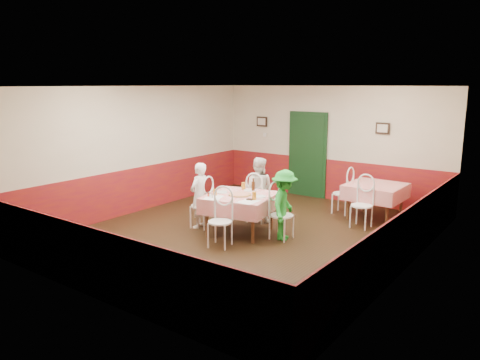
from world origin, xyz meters
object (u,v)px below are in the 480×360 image
Objects in this scene: chair_second_a at (342,194)px; chair_left at (202,206)px; glass_b at (254,196)px; pizza at (240,195)px; chair_far at (257,201)px; wallet at (250,199)px; second_table at (375,202)px; diner_left at (199,195)px; main_table at (240,214)px; diner_far at (258,189)px; glass_a at (215,192)px; beer_bottle at (253,185)px; chair_right at (282,216)px; chair_near at (220,222)px; chair_second_b at (362,206)px; glass_c at (243,186)px; diner_right at (284,205)px.

chair_left is at bearing -33.74° from chair_second_a.
pizza is at bearing 163.03° from glass_b.
chair_far is at bearing 139.07° from chair_left.
pizza is 3.78× the size of wallet.
chair_second_a is at bearing 68.49° from pizza.
second_table is 3.76m from diner_left.
main_table is 0.90× the size of diner_far.
glass_a is 0.53× the size of beer_bottle.
beer_bottle is at bearing -24.16° from chair_second_a.
wallet is at bearing 82.43° from diner_left.
diner_left is 0.97× the size of diner_far.
glass_b is 0.62× the size of beer_bottle.
chair_right is at bearing 13.86° from pizza.
glass_a is (-1.36, -2.80, 0.37)m from chair_second_a.
beer_bottle is (-0.98, -2.08, 0.43)m from chair_second_a.
diner_left reaches higher than chair_near.
chair_far is 0.68× the size of diner_left.
chair_second_a is at bearing -145.82° from diner_far.
chair_second_b reaches higher than second_table.
chair_left is at bearing -179.59° from glass_b.
main_table is 8.12× the size of glass_c.
second_table is at bearing 46.80° from glass_c.
glass_c is (-0.22, 0.42, 0.06)m from pizza.
glass_c is (-0.64, 0.55, 0.00)m from glass_b.
chair_near is at bearing -111.94° from glass_b.
wallet is (0.38, -0.22, 0.40)m from main_table.
pizza is (-0.15, 0.80, 0.32)m from chair_near.
diner_far reaches higher than glass_c.
main_table is at bearing 83.60° from diner_right.
beer_bottle is 0.18× the size of diner_left.
diner_right is (1.76, 0.36, -0.00)m from diner_left.
diner_left is (-0.71, -1.01, 0.21)m from chair_far.
glass_c is 0.91m from diner_left.
wallet is at bearing 130.49° from chair_right.
chair_second_a is (-0.75, 0.00, 0.08)m from second_table.
chair_far is 2.13m from chair_second_b.
second_table is 1.24× the size of chair_second_a.
glass_c is at bearing -144.61° from chair_second_b.
chair_second_a is 3.14m from glass_a.
chair_left is 1.26m from wallet.
chair_second_b is 3.26m from diner_left.
wallet is at bearing 110.59° from diner_right.
wallet is (0.36, -0.19, -0.00)m from pizza.
beer_bottle reaches higher than second_table.
pizza reaches higher than second_table.
diner_left is (-2.64, -1.91, 0.21)m from chair_second_b.
chair_second_a is at bearing 137.76° from chair_left.
chair_left is 5.99× the size of glass_c.
diner_left is 1.80m from diner_right.
diner_left reaches higher than chair_second_a.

